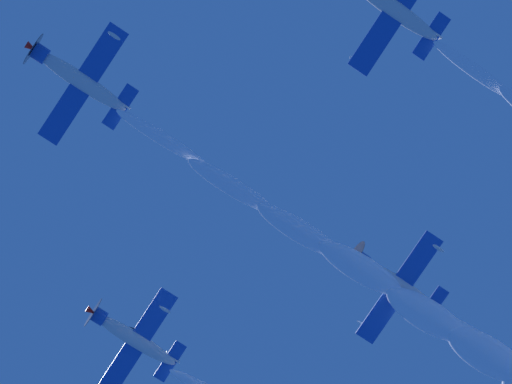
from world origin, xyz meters
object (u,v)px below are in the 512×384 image
Objects in this scene: airplane_left_wingman at (390,6)px; airplane_slot_tail at (394,282)px; airplane_right_wingman at (132,338)px; airplane_lead at (78,79)px.

airplane_left_wingman is 20.44m from airplane_slot_tail.
airplane_right_wingman reaches higher than airplane_left_wingman.
airplane_slot_tail is at bearing -53.28° from airplane_left_wingman.
airplane_lead reaches higher than airplane_left_wingman.
airplane_slot_tail is at bearing -105.64° from airplane_lead.
airplane_lead is 1.00× the size of airplane_slot_tail.
airplane_lead is at bearing 74.36° from airplane_slot_tail.
airplane_lead is 21.83m from airplane_left_wingman.
airplane_right_wingman is 20.48m from airplane_slot_tail.
airplane_lead is 27.10m from airplane_slot_tail.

